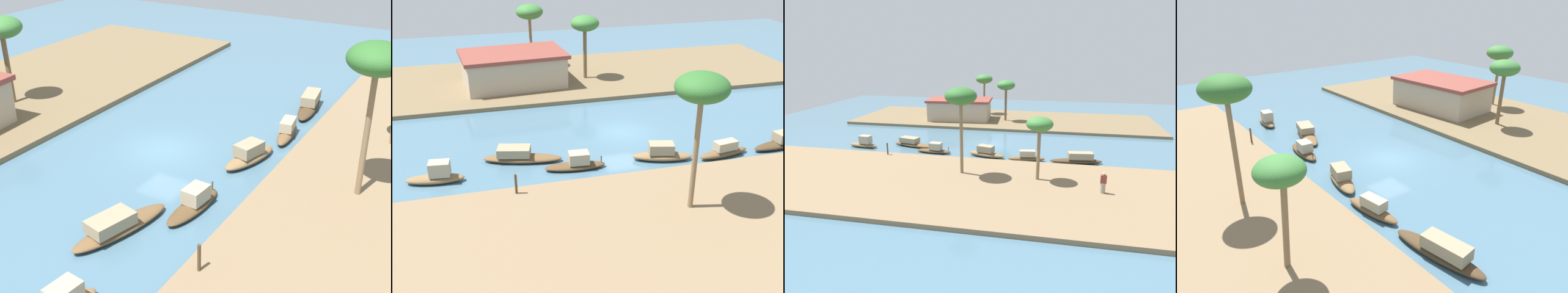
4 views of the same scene
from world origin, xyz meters
TOP-DOWN VIEW (x-y plane):
  - river_water at (0.00, 0.00)m, footprint 71.10×71.10m
  - riverbank_left at (0.00, -13.73)m, footprint 43.65×14.19m
  - riverbank_right at (0.00, 13.73)m, footprint 43.65×14.19m
  - sampan_midstream at (-4.58, -4.73)m, footprint 3.89×1.34m
  - sampan_downstream_large at (-7.86, -2.81)m, footprint 5.23×2.39m
  - sampan_with_red_awning at (1.09, -4.94)m, footprint 4.03×2.04m
  - sampan_near_left_bank at (10.15, -5.20)m, footprint 5.12×1.81m
  - sampan_with_tall_canopy at (-13.00, -4.28)m, footprint 3.53×1.41m
  - sampan_foreground at (5.26, -5.51)m, footprint 3.74×1.42m
  - person_on_near_bank at (11.66, -13.24)m, footprint 0.47×0.40m
  - mooring_post at (-8.66, -7.34)m, footprint 0.14×0.14m
  - palm_tree_left_near at (0.14, -11.09)m, footprint 2.69×2.69m
  - palm_tree_left_far at (6.67, -11.22)m, footprint 2.17×2.17m
  - palm_tree_right_tall at (-3.80, 17.77)m, footprint 2.68×2.68m
  - palm_tree_right_short at (0.48, 12.52)m, footprint 2.61×2.61m
  - riverside_building at (-6.33, 12.13)m, footprint 9.62×6.57m

SIDE VIEW (x-z plane):
  - river_water at x=0.00m, z-range 0.00..0.00m
  - riverbank_left at x=0.00m, z-range 0.00..0.35m
  - riverbank_right at x=0.00m, z-range 0.00..0.35m
  - sampan_midstream at x=-4.58m, z-range -0.18..0.95m
  - sampan_downstream_large at x=-7.86m, z-range -0.12..0.90m
  - sampan_foreground at x=5.26m, z-range -0.14..0.95m
  - sampan_near_left_bank at x=10.15m, z-range -0.12..0.98m
  - sampan_with_red_awning at x=1.09m, z-range -0.15..1.03m
  - sampan_with_tall_canopy at x=-13.00m, z-range -0.20..1.15m
  - mooring_post at x=-8.66m, z-range 0.35..1.55m
  - person_on_near_bank at x=11.66m, z-range 0.25..1.88m
  - riverside_building at x=-6.33m, z-range 0.36..3.39m
  - palm_tree_left_far at x=6.67m, z-range 2.23..7.48m
  - palm_tree_right_short at x=0.48m, z-range 2.41..8.27m
  - palm_tree_right_tall at x=-3.80m, z-range 2.60..8.81m
  - palm_tree_left_near at x=0.14m, z-range 3.17..10.60m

